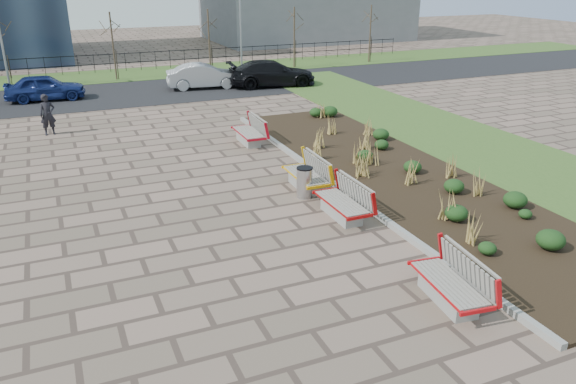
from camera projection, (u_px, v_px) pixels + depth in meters
name	position (u px, v px, depth m)	size (l,w,h in m)	color
ground	(279.00, 288.00, 12.09)	(120.00, 120.00, 0.00)	#785F52
planting_bed	(396.00, 174.00, 18.63)	(4.50, 18.00, 0.10)	black
planting_curb	(333.00, 184.00, 17.77)	(0.16, 18.00, 0.15)	gray
grass_verge_near	(507.00, 158.00, 20.37)	(5.00, 38.00, 0.04)	#33511E
grass_verge_far	(114.00, 76.00, 36.01)	(80.00, 5.00, 0.04)	#33511E
road	(128.00, 94.00, 30.88)	(80.00, 7.00, 0.02)	black
bench_a	(449.00, 281.00, 11.42)	(0.90, 2.10, 1.00)	red
bench_b	(341.00, 200.00, 15.37)	(0.90, 2.10, 1.00)	#A50B0B
bench_c	(305.00, 173.00, 17.41)	(0.90, 2.10, 1.00)	#FAB40D
bench_d	(248.00, 131.00, 21.97)	(0.90, 2.10, 1.00)	#B40C1C
litter_bin	(304.00, 183.00, 16.76)	(0.47, 0.47, 0.92)	#B2B2B7
pedestrian	(48.00, 115.00, 22.98)	(0.62, 0.40, 1.69)	black
car_blue	(45.00, 87.00, 29.06)	(1.58, 3.92, 1.34)	navy
car_silver	(204.00, 76.00, 32.03)	(1.47, 4.20, 1.38)	#9B9DA2
car_black	(272.00, 73.00, 32.57)	(2.07, 5.09, 1.48)	black
tree_b	(4.00, 52.00, 31.79)	(1.40, 1.40, 4.00)	#4C3D2D
tree_c	(113.00, 46.00, 33.98)	(1.40, 1.40, 4.00)	#4C3D2D
tree_d	(209.00, 42.00, 36.17)	(1.40, 1.40, 4.00)	#4C3D2D
tree_e	(294.00, 37.00, 38.36)	(1.40, 1.40, 4.00)	#4C3D2D
tree_f	(370.00, 34.00, 40.54)	(1.40, 1.40, 4.00)	#4C3D2D
lamp_west	(0.00, 34.00, 30.99)	(0.24, 0.60, 6.00)	gray
lamp_east	(241.00, 25.00, 36.10)	(0.24, 0.60, 6.00)	gray
railing_fence	(110.00, 63.00, 37.06)	(44.00, 0.10, 1.20)	black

